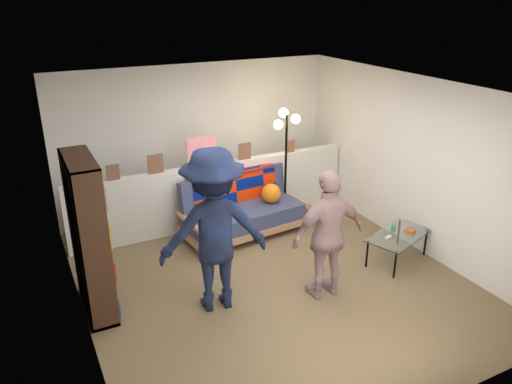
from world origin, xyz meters
TOP-DOWN VIEW (x-y plane):
  - ground at (0.00, 0.00)m, footprint 5.00×5.00m
  - room_shell at (0.00, 0.47)m, footprint 4.60×5.05m
  - half_wall_ledge at (0.00, 1.80)m, footprint 4.45×0.15m
  - ledge_decor at (-0.23, 1.78)m, footprint 2.97×0.02m
  - futon_sofa at (0.27, 1.35)m, footprint 1.93×1.07m
  - bookshelf at (-2.08, 0.34)m, footprint 0.31×0.92m
  - coffee_table at (1.75, -0.36)m, footprint 1.05×0.80m
  - floor_lamp at (1.09, 1.55)m, footprint 0.40×0.32m
  - person_left at (-0.82, -0.19)m, footprint 1.33×0.89m
  - person_right at (0.44, -0.59)m, footprint 0.93×0.40m

SIDE VIEW (x-z plane):
  - ground at x=0.00m, z-range 0.00..0.00m
  - coffee_table at x=1.75m, z-range 0.12..0.61m
  - futon_sofa at x=0.27m, z-range -0.03..0.77m
  - half_wall_ledge at x=0.00m, z-range 0.00..1.00m
  - person_right at x=0.44m, z-range 0.00..1.58m
  - bookshelf at x=-2.08m, z-range -0.06..1.77m
  - person_left at x=-0.82m, z-range 0.00..1.91m
  - ledge_decor at x=-0.23m, z-range 0.95..1.40m
  - floor_lamp at x=1.09m, z-range 0.37..2.14m
  - room_shell at x=0.00m, z-range 0.45..2.90m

